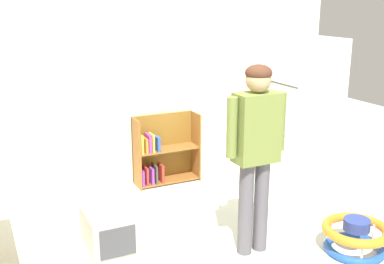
{
  "coord_description": "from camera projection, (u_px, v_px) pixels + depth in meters",
  "views": [
    {
      "loc": [
        -1.86,
        -2.97,
        2.2
      ],
      "look_at": [
        -0.15,
        0.63,
        1.07
      ],
      "focal_mm": 44.13,
      "sensor_mm": 36.0,
      "label": 1
    }
  ],
  "objects": [
    {
      "name": "baby_walker",
      "position": [
        356.0,
        236.0,
        4.22
      ],
      "size": [
        0.6,
        0.6,
        0.32
      ],
      "color": "blue",
      "rests_on": "ground"
    },
    {
      "name": "back_wall",
      "position": [
        142.0,
        73.0,
        5.61
      ],
      "size": [
        5.2,
        0.06,
        2.7
      ],
      "primitive_type": "cube",
      "color": "#ECE2C5",
      "rests_on": "ground"
    },
    {
      "name": "bookshelf",
      "position": [
        162.0,
        154.0,
        5.79
      ],
      "size": [
        0.8,
        0.28,
        0.85
      ],
      "color": "brown",
      "rests_on": "ground"
    },
    {
      "name": "refrigerator",
      "position": [
        302.0,
        114.0,
        5.58
      ],
      "size": [
        0.73,
        0.68,
        1.78
      ],
      "color": "white",
      "rests_on": "ground"
    },
    {
      "name": "standing_person",
      "position": [
        256.0,
        143.0,
        4.01
      ],
      "size": [
        0.57,
        0.22,
        1.69
      ],
      "color": "#555059",
      "rests_on": "ground"
    },
    {
      "name": "pet_carrier",
      "position": [
        109.0,
        229.0,
        4.3
      ],
      "size": [
        0.42,
        0.55,
        0.36
      ],
      "color": "beige",
      "rests_on": "ground"
    }
  ]
}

